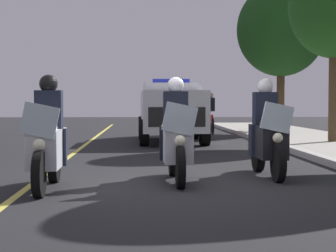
# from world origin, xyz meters

# --- Properties ---
(ground_plane) EXTENTS (80.00, 80.00, 0.00)m
(ground_plane) POSITION_xyz_m (0.00, 0.00, 0.00)
(ground_plane) COLOR black
(lane_stripe_center) EXTENTS (48.00, 0.12, 0.01)m
(lane_stripe_center) POSITION_xyz_m (0.00, -2.17, 0.00)
(lane_stripe_center) COLOR #E0D14C
(lane_stripe_center) RESTS_ON ground
(police_motorcycle_lead_left) EXTENTS (2.14, 0.57, 1.72)m
(police_motorcycle_lead_left) POSITION_xyz_m (0.49, -1.85, 0.70)
(police_motorcycle_lead_left) COLOR black
(police_motorcycle_lead_left) RESTS_ON ground
(police_motorcycle_lead_right) EXTENTS (2.14, 0.57, 1.72)m
(police_motorcycle_lead_right) POSITION_xyz_m (-0.25, 0.13, 0.70)
(police_motorcycle_lead_right) COLOR black
(police_motorcycle_lead_right) RESTS_ON ground
(police_motorcycle_trailing) EXTENTS (2.14, 0.57, 1.72)m
(police_motorcycle_trailing) POSITION_xyz_m (-0.82, 1.75, 0.70)
(police_motorcycle_trailing) COLOR black
(police_motorcycle_trailing) RESTS_ON ground
(police_suv) EXTENTS (4.94, 2.14, 2.05)m
(police_suv) POSITION_xyz_m (-9.42, 0.49, 1.07)
(police_suv) COLOR silver
(police_suv) RESTS_ON ground
(cyclist_background) EXTENTS (1.76, 0.32, 1.69)m
(cyclist_background) POSITION_xyz_m (-14.34, 2.37, 0.84)
(cyclist_background) COLOR black
(cyclist_background) RESTS_ON ground
(tree_far_back) EXTENTS (2.78, 2.78, 5.77)m
(tree_far_back) POSITION_xyz_m (-8.11, 5.38, 4.23)
(tree_far_back) COLOR #4C3823
(tree_far_back) RESTS_ON sidewalk_strip
(tree_behind_suv) EXTENTS (3.75, 3.75, 6.25)m
(tree_behind_suv) POSITION_xyz_m (-15.04, 5.45, 4.36)
(tree_behind_suv) COLOR #42301E
(tree_behind_suv) RESTS_ON sidewalk_strip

